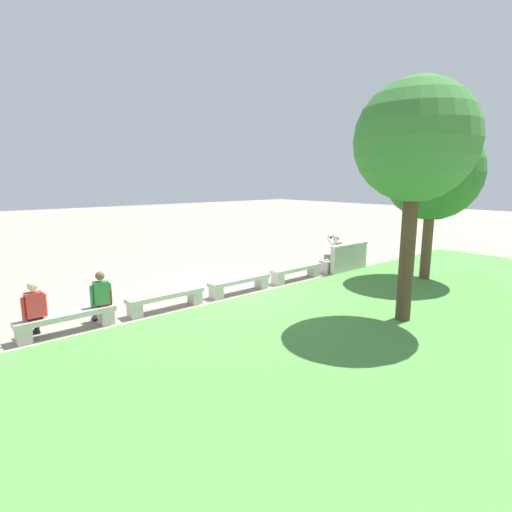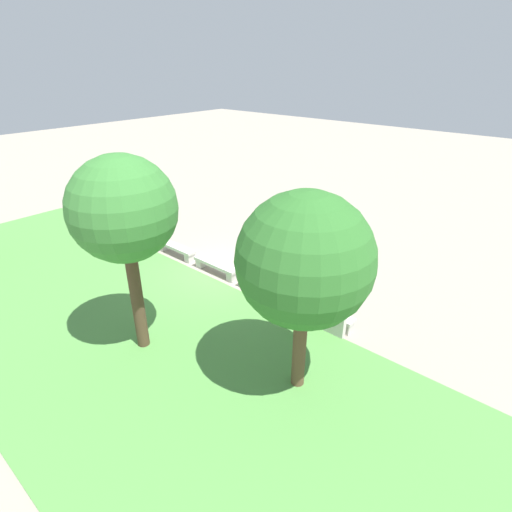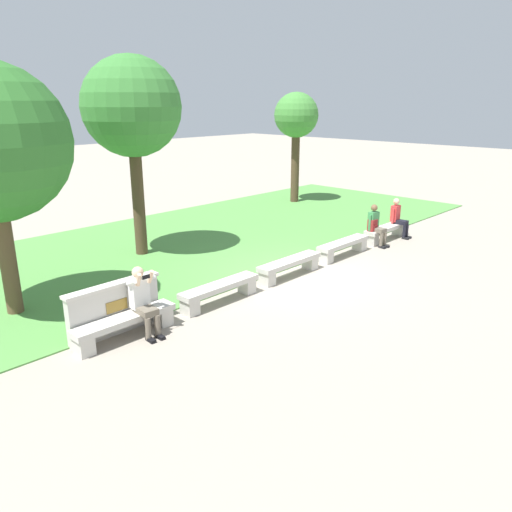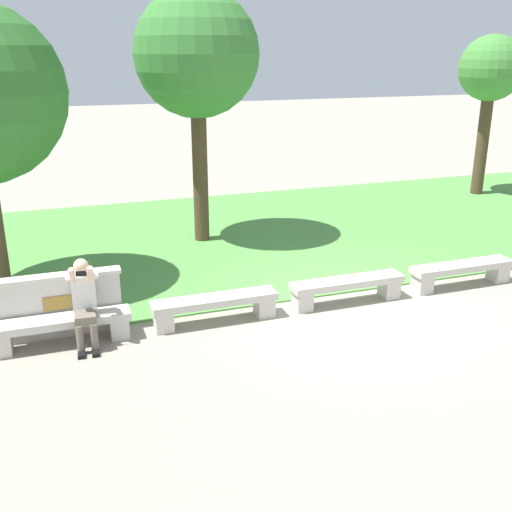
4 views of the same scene
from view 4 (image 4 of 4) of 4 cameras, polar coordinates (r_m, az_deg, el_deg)
ground_plane at (r=10.65m, az=8.59°, el=-4.43°), size 80.00×80.00×0.00m
grass_strip at (r=14.40m, az=0.56°, el=2.21°), size 23.58×8.00×0.03m
bench_main at (r=9.43m, az=-18.08°, el=-6.43°), size 2.05×0.40×0.45m
bench_near at (r=9.71m, az=-3.92°, el=-4.71°), size 2.05×0.40×0.45m
bench_mid at (r=10.53m, az=8.68°, el=-2.92°), size 2.05×0.40×0.45m
bench_far at (r=11.78m, az=19.00°, el=-1.35°), size 2.05×0.40×0.45m
backrest_wall_with_plaque at (r=9.66m, az=-18.29°, el=-4.45°), size 1.93×0.24×1.01m
person_photographer at (r=9.19m, az=-16.06°, el=-3.94°), size 0.49×0.74×1.32m
tree_left_background at (r=19.09m, az=21.48°, el=15.96°), size 1.85×1.85×4.61m
tree_right_background at (r=13.29m, az=-5.68°, el=18.43°), size 2.66×2.66×5.44m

